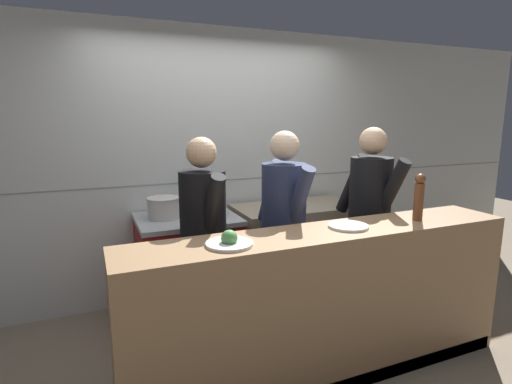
{
  "coord_description": "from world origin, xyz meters",
  "views": [
    {
      "loc": [
        -1.22,
        -2.32,
        1.78
      ],
      "look_at": [
        0.06,
        0.7,
        1.15
      ],
      "focal_mm": 28.0,
      "sensor_mm": 36.0,
      "label": 1
    }
  ],
  "objects_px": {
    "chefs_knife": "(297,210)",
    "plated_dish_main": "(229,242)",
    "stock_pot": "(163,207)",
    "chef_line": "(369,217)",
    "plated_dish_appetiser": "(348,226)",
    "chef_head_cook": "(203,237)",
    "oven_range": "(189,266)",
    "sauce_pot": "(209,205)",
    "chef_sous": "(283,228)",
    "pepper_mill": "(419,196)"
  },
  "relations": [
    {
      "from": "plated_dish_main",
      "to": "chef_head_cook",
      "type": "height_order",
      "value": "chef_head_cook"
    },
    {
      "from": "oven_range",
      "to": "pepper_mill",
      "type": "relative_size",
      "value": 2.69
    },
    {
      "from": "oven_range",
      "to": "chefs_knife",
      "type": "relative_size",
      "value": 3.12
    },
    {
      "from": "pepper_mill",
      "to": "chef_head_cook",
      "type": "relative_size",
      "value": 0.21
    },
    {
      "from": "chefs_knife",
      "to": "chef_line",
      "type": "distance_m",
      "value": 0.68
    },
    {
      "from": "oven_range",
      "to": "chef_sous",
      "type": "bearing_deg",
      "value": -50.86
    },
    {
      "from": "pepper_mill",
      "to": "chef_sous",
      "type": "relative_size",
      "value": 0.2
    },
    {
      "from": "stock_pot",
      "to": "pepper_mill",
      "type": "bearing_deg",
      "value": -39.29
    },
    {
      "from": "plated_dish_main",
      "to": "plated_dish_appetiser",
      "type": "bearing_deg",
      "value": 2.9
    },
    {
      "from": "stock_pot",
      "to": "chef_sous",
      "type": "distance_m",
      "value": 1.08
    },
    {
      "from": "oven_range",
      "to": "plated_dish_appetiser",
      "type": "relative_size",
      "value": 3.38
    },
    {
      "from": "chef_line",
      "to": "plated_dish_appetiser",
      "type": "bearing_deg",
      "value": -149.8
    },
    {
      "from": "plated_dish_main",
      "to": "plated_dish_appetiser",
      "type": "xyz_separation_m",
      "value": [
        0.86,
        0.04,
        -0.01
      ]
    },
    {
      "from": "plated_dish_appetiser",
      "to": "chef_line",
      "type": "distance_m",
      "value": 0.76
    },
    {
      "from": "chefs_knife",
      "to": "plated_dish_appetiser",
      "type": "relative_size",
      "value": 1.08
    },
    {
      "from": "stock_pot",
      "to": "sauce_pot",
      "type": "height_order",
      "value": "stock_pot"
    },
    {
      "from": "sauce_pot",
      "to": "pepper_mill",
      "type": "relative_size",
      "value": 0.87
    },
    {
      "from": "chefs_knife",
      "to": "chef_sous",
      "type": "height_order",
      "value": "chef_sous"
    },
    {
      "from": "stock_pot",
      "to": "chef_head_cook",
      "type": "relative_size",
      "value": 0.17
    },
    {
      "from": "oven_range",
      "to": "chef_sous",
      "type": "height_order",
      "value": "chef_sous"
    },
    {
      "from": "chefs_knife",
      "to": "plated_dish_main",
      "type": "distance_m",
      "value": 1.51
    },
    {
      "from": "oven_range",
      "to": "stock_pot",
      "type": "distance_m",
      "value": 0.58
    },
    {
      "from": "oven_range",
      "to": "chef_head_cook",
      "type": "distance_m",
      "value": 0.79
    },
    {
      "from": "chef_head_cook",
      "to": "chef_line",
      "type": "distance_m",
      "value": 1.42
    },
    {
      "from": "chef_line",
      "to": "chef_sous",
      "type": "bearing_deg",
      "value": 168.55
    },
    {
      "from": "plated_dish_main",
      "to": "chef_sous",
      "type": "bearing_deg",
      "value": 41.06
    },
    {
      "from": "stock_pot",
      "to": "chefs_knife",
      "type": "height_order",
      "value": "stock_pot"
    },
    {
      "from": "stock_pot",
      "to": "chefs_knife",
      "type": "relative_size",
      "value": 0.96
    },
    {
      "from": "chef_head_cook",
      "to": "plated_dish_main",
      "type": "bearing_deg",
      "value": -95.92
    },
    {
      "from": "oven_range",
      "to": "pepper_mill",
      "type": "bearing_deg",
      "value": -42.33
    },
    {
      "from": "plated_dish_appetiser",
      "to": "chef_head_cook",
      "type": "relative_size",
      "value": 0.16
    },
    {
      "from": "oven_range",
      "to": "stock_pot",
      "type": "bearing_deg",
      "value": 170.89
    },
    {
      "from": "plated_dish_appetiser",
      "to": "plated_dish_main",
      "type": "bearing_deg",
      "value": -177.1
    },
    {
      "from": "chefs_knife",
      "to": "plated_dish_main",
      "type": "bearing_deg",
      "value": -133.69
    },
    {
      "from": "chef_sous",
      "to": "oven_range",
      "type": "bearing_deg",
      "value": 124.64
    },
    {
      "from": "oven_range",
      "to": "chef_sous",
      "type": "xyz_separation_m",
      "value": [
        0.58,
        -0.72,
        0.48
      ]
    },
    {
      "from": "sauce_pot",
      "to": "plated_dish_appetiser",
      "type": "relative_size",
      "value": 1.1
    },
    {
      "from": "chef_sous",
      "to": "plated_dish_appetiser",
      "type": "bearing_deg",
      "value": -70.08
    },
    {
      "from": "stock_pot",
      "to": "plated_dish_appetiser",
      "type": "bearing_deg",
      "value": -51.2
    },
    {
      "from": "plated_dish_appetiser",
      "to": "sauce_pot",
      "type": "bearing_deg",
      "value": 116.98
    },
    {
      "from": "pepper_mill",
      "to": "chef_line",
      "type": "height_order",
      "value": "chef_line"
    },
    {
      "from": "oven_range",
      "to": "plated_dish_main",
      "type": "xyz_separation_m",
      "value": [
        -0.05,
        -1.26,
        0.61
      ]
    },
    {
      "from": "sauce_pot",
      "to": "chefs_knife",
      "type": "bearing_deg",
      "value": -11.21
    },
    {
      "from": "oven_range",
      "to": "plated_dish_appetiser",
      "type": "distance_m",
      "value": 1.58
    },
    {
      "from": "oven_range",
      "to": "plated_dish_appetiser",
      "type": "height_order",
      "value": "plated_dish_appetiser"
    },
    {
      "from": "sauce_pot",
      "to": "chef_sous",
      "type": "bearing_deg",
      "value": -61.23
    },
    {
      "from": "plated_dish_appetiser",
      "to": "chef_sous",
      "type": "relative_size",
      "value": 0.16
    },
    {
      "from": "chef_head_cook",
      "to": "oven_range",
      "type": "bearing_deg",
      "value": 82.51
    },
    {
      "from": "plated_dish_appetiser",
      "to": "chef_head_cook",
      "type": "xyz_separation_m",
      "value": [
        -0.84,
        0.57,
        -0.14
      ]
    },
    {
      "from": "stock_pot",
      "to": "plated_dish_appetiser",
      "type": "xyz_separation_m",
      "value": [
        1.01,
        -1.25,
        0.05
      ]
    }
  ]
}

